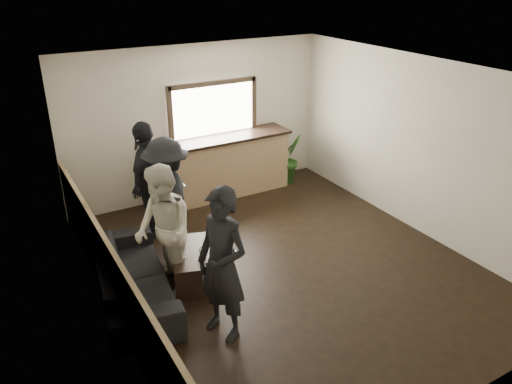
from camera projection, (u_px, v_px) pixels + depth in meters
ground at (285, 265)px, 7.35m from camera, size 5.00×6.00×0.01m
room_shell at (239, 184)px, 6.40m from camera, size 5.01×6.01×2.80m
bar_counter at (221, 163)px, 9.34m from camera, size 2.70×0.68×2.13m
sofa at (133, 276)px, 6.51m from camera, size 1.17×2.33×0.65m
coffee_table at (193, 265)px, 6.95m from camera, size 0.83×1.12×0.45m
cup_a at (182, 243)px, 6.96m from camera, size 0.17×0.17×0.10m
cup_b at (202, 252)px, 6.75m from camera, size 0.11×0.11×0.10m
potted_plant at (289, 158)px, 9.96m from camera, size 0.60×0.51×1.00m
person_a at (222, 265)px, 5.63m from camera, size 0.67×0.80×1.88m
person_b at (164, 232)px, 6.43m from camera, size 0.71×0.90×1.79m
person_c at (168, 198)px, 7.29m from camera, size 0.84×1.27×1.84m
person_d at (148, 180)px, 7.83m from camera, size 1.06×1.16×1.90m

